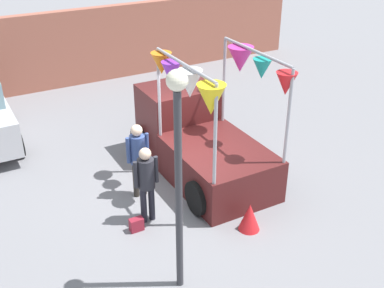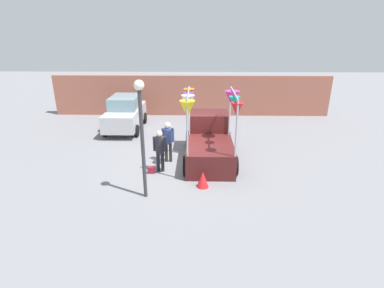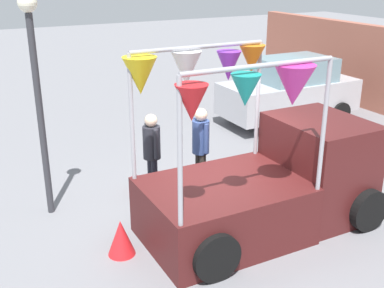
% 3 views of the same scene
% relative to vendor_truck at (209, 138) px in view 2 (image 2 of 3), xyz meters
% --- Properties ---
extents(ground_plane, '(60.00, 60.00, 0.00)m').
position_rel_vendor_truck_xyz_m(ground_plane, '(-0.94, -0.69, -0.91)').
color(ground_plane, slate).
extents(vendor_truck, '(2.44, 4.09, 3.13)m').
position_rel_vendor_truck_xyz_m(vendor_truck, '(0.00, 0.00, 0.00)').
color(vendor_truck, '#4C1919').
rests_on(vendor_truck, ground).
extents(parked_car, '(1.88, 4.00, 1.88)m').
position_rel_vendor_truck_xyz_m(parked_car, '(-4.58, 4.02, 0.03)').
color(parked_car, '#B7B7BC').
rests_on(parked_car, ground).
extents(person_customer, '(0.53, 0.34, 1.71)m').
position_rel_vendor_truck_xyz_m(person_customer, '(-1.97, -1.43, 0.12)').
color(person_customer, black).
rests_on(person_customer, ground).
extents(person_vendor, '(0.53, 0.34, 1.76)m').
position_rel_vendor_truck_xyz_m(person_vendor, '(-1.74, -0.47, 0.15)').
color(person_vendor, '#2D2823').
rests_on(person_vendor, ground).
extents(handbag, '(0.28, 0.16, 0.28)m').
position_rel_vendor_truck_xyz_m(handbag, '(-2.32, -1.63, -0.77)').
color(handbag, maroon).
rests_on(handbag, ground).
extents(street_lamp, '(0.32, 0.32, 3.94)m').
position_rel_vendor_truck_xyz_m(street_lamp, '(-2.25, -3.39, 1.66)').
color(street_lamp, '#333338').
rests_on(street_lamp, ground).
extents(brick_boundary_wall, '(18.00, 0.36, 2.60)m').
position_rel_vendor_truck_xyz_m(brick_boundary_wall, '(-0.94, 7.21, 0.39)').
color(brick_boundary_wall, '#9E5947').
rests_on(brick_boundary_wall, ground).
extents(folded_kite_bundle_crimson, '(0.55, 0.55, 0.60)m').
position_rel_vendor_truck_xyz_m(folded_kite_bundle_crimson, '(-0.29, -2.69, -0.61)').
color(folded_kite_bundle_crimson, red).
rests_on(folded_kite_bundle_crimson, ground).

